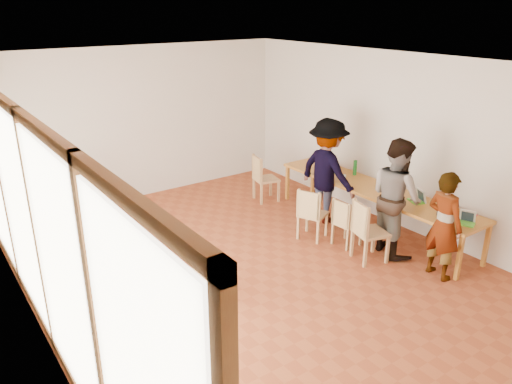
{
  "coord_description": "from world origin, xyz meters",
  "views": [
    {
      "loc": [
        -3.82,
        -5.22,
        3.73
      ],
      "look_at": [
        0.2,
        0.42,
        1.1
      ],
      "focal_mm": 35.0,
      "sensor_mm": 36.0,
      "label": 1
    }
  ],
  "objects": [
    {
      "name": "laptop_near",
      "position": [
        2.46,
        -1.63,
        0.8
      ],
      "size": [
        0.28,
        0.29,
        0.2
      ],
      "rotation": [
        0.0,
        0.0,
        0.38
      ],
      "color": "#60D337",
      "rests_on": "communal_table"
    },
    {
      "name": "green_bottle",
      "position": [
        2.74,
        0.84,
        0.89
      ],
      "size": [
        0.07,
        0.07,
        0.28
      ],
      "primitive_type": "cylinder",
      "color": "#1C7C28",
      "rests_on": "communal_table"
    },
    {
      "name": "condiment_cup",
      "position": [
        2.44,
        -1.29,
        0.78
      ],
      "size": [
        0.08,
        0.08,
        0.06
      ],
      "primitive_type": "cylinder",
      "color": "white",
      "rests_on": "communal_table"
    },
    {
      "name": "ceiling",
      "position": [
        0.0,
        0.0,
        3.02
      ],
      "size": [
        6.0,
        8.0,
        0.04
      ],
      "primitive_type": "cube",
      "color": "white",
      "rests_on": "wall_back"
    },
    {
      "name": "laptop_mid",
      "position": [
        2.6,
        -0.69,
        0.81
      ],
      "size": [
        0.29,
        0.3,
        0.21
      ],
      "rotation": [
        0.0,
        0.0,
        -0.4
      ],
      "color": "#60D337",
      "rests_on": "communal_table"
    },
    {
      "name": "wall_right",
      "position": [
        3.0,
        0.0,
        1.5
      ],
      "size": [
        0.1,
        8.0,
        3.0
      ],
      "primitive_type": "cube",
      "color": "beige",
      "rests_on": "ground"
    },
    {
      "name": "laptop_far",
      "position": [
        2.45,
        1.22,
        0.8
      ],
      "size": [
        0.19,
        0.22,
        0.18
      ],
      "rotation": [
        0.0,
        0.0,
        0.03
      ],
      "color": "#60D337",
      "rests_on": "communal_table"
    },
    {
      "name": "chair_spare",
      "position": [
        -1.13,
        -0.14,
        0.5
      ],
      "size": [
        0.51,
        0.51,
        0.44
      ],
      "rotation": [
        0.0,
        0.0,
        2.7
      ],
      "color": "tan",
      "rests_on": "ground"
    },
    {
      "name": "window_wall",
      "position": [
        -2.96,
        0.0,
        1.5
      ],
      "size": [
        0.1,
        8.0,
        3.0
      ],
      "primitive_type": "cube",
      "color": "white",
      "rests_on": "ground"
    },
    {
      "name": "ground",
      "position": [
        0.0,
        0.0,
        0.0
      ],
      "size": [
        8.0,
        8.0,
        0.0
      ],
      "primitive_type": "plane",
      "color": "#9A4825",
      "rests_on": "ground"
    },
    {
      "name": "pink_phone",
      "position": [
        2.83,
        -1.52,
        0.76
      ],
      "size": [
        0.05,
        0.1,
        0.01
      ],
      "primitive_type": "cube",
      "color": "#DD3952",
      "rests_on": "communal_table"
    },
    {
      "name": "chair_mid",
      "position": [
        1.59,
        -0.07,
        0.49
      ],
      "size": [
        0.4,
        0.4,
        0.43
      ],
      "rotation": [
        0.0,
        0.0,
        0.06
      ],
      "color": "tan",
      "rests_on": "ground"
    },
    {
      "name": "chair_empty",
      "position": [
        1.68,
        2.32,
        0.57
      ],
      "size": [
        0.52,
        0.52,
        0.5
      ],
      "rotation": [
        0.0,
        0.0,
        -0.21
      ],
      "color": "tan",
      "rests_on": "ground"
    },
    {
      "name": "chair_far",
      "position": [
        1.3,
        0.42,
        0.55
      ],
      "size": [
        0.55,
        0.55,
        0.48
      ],
      "rotation": [
        0.0,
        0.0,
        0.42
      ],
      "color": "tan",
      "rests_on": "ground"
    },
    {
      "name": "person_far",
      "position": [
        2.07,
        0.87,
        0.94
      ],
      "size": [
        0.74,
        1.24,
        1.89
      ],
      "primitive_type": "imported",
      "rotation": [
        0.0,
        0.0,
        1.61
      ],
      "color": "gray",
      "rests_on": "ground"
    },
    {
      "name": "communal_table",
      "position": [
        2.5,
        0.15,
        0.7
      ],
      "size": [
        0.8,
        4.0,
        0.75
      ],
      "color": "#C37B2B",
      "rests_on": "ground"
    },
    {
      "name": "chair_near",
      "position": [
        1.49,
        -0.61,
        0.59
      ],
      "size": [
        0.55,
        0.55,
        0.51
      ],
      "rotation": [
        0.0,
        0.0,
        -0.27
      ],
      "color": "tan",
      "rests_on": "ground"
    },
    {
      "name": "person_mid",
      "position": [
        2.1,
        -0.64,
        0.93
      ],
      "size": [
        0.92,
        1.06,
        1.86
      ],
      "primitive_type": "imported",
      "rotation": [
        0.0,
        0.0,
        1.29
      ],
      "color": "gray",
      "rests_on": "ground"
    },
    {
      "name": "black_pouch",
      "position": [
        2.45,
        -1.33,
        0.8
      ],
      "size": [
        0.16,
        0.26,
        0.09
      ],
      "primitive_type": "cube",
      "color": "black",
      "rests_on": "communal_table"
    },
    {
      "name": "clear_glass",
      "position": [
        2.39,
        0.77,
        0.8
      ],
      "size": [
        0.07,
        0.07,
        0.09
      ],
      "primitive_type": "cylinder",
      "color": "silver",
      "rests_on": "communal_table"
    },
    {
      "name": "yellow_mug",
      "position": [
        2.66,
        0.02,
        0.8
      ],
      "size": [
        0.17,
        0.17,
        0.11
      ],
      "primitive_type": "imported",
      "rotation": [
        0.0,
        0.0,
        0.32
      ],
      "color": "#CB980D",
      "rests_on": "communal_table"
    },
    {
      "name": "side_table",
      "position": [
        -1.65,
        3.2,
        0.67
      ],
      "size": [
        0.9,
        0.9,
        0.75
      ],
      "rotation": [
        0.0,
        0.0,
        -0.25
      ],
      "color": "#C37B2B",
      "rests_on": "ground"
    },
    {
      "name": "wall_back",
      "position": [
        0.0,
        4.0,
        1.5
      ],
      "size": [
        6.0,
        0.1,
        3.0
      ],
      "primitive_type": "cube",
      "color": "beige",
      "rests_on": "ground"
    },
    {
      "name": "person_near",
      "position": [
        2.05,
        -1.55,
        0.8
      ],
      "size": [
        0.43,
        0.61,
        1.6
      ],
      "primitive_type": "imported",
      "rotation": [
        0.0,
        0.0,
        1.48
      ],
      "color": "gray",
      "rests_on": "ground"
    }
  ]
}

